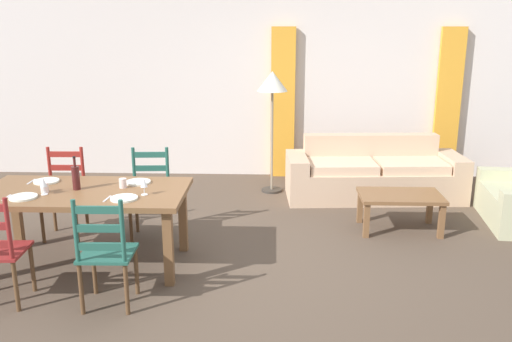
{
  "coord_description": "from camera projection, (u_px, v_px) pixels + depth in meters",
  "views": [
    {
      "loc": [
        0.44,
        -4.77,
        2.24
      ],
      "look_at": [
        0.25,
        0.68,
        0.75
      ],
      "focal_mm": 37.9,
      "sensor_mm": 36.0,
      "label": 1
    }
  ],
  "objects": [
    {
      "name": "wine_glass_near_left",
      "position": [
        43.0,
        183.0,
        4.84
      ],
      "size": [
        0.06,
        0.06,
        0.16
      ],
      "color": "white",
      "rests_on": "dining_table"
    },
    {
      "name": "coffee_table",
      "position": [
        400.0,
        200.0,
        5.98
      ],
      "size": [
        0.9,
        0.56,
        0.42
      ],
      "color": "brown",
      "rests_on": "ground_plane"
    },
    {
      "name": "dining_chair_near_right",
      "position": [
        106.0,
        253.0,
        4.3
      ],
      "size": [
        0.43,
        0.41,
        0.96
      ],
      "color": "#22584B",
      "rests_on": "ground_plane"
    },
    {
      "name": "fork_near_left",
      "position": [
        7.0,
        198.0,
        4.77
      ],
      "size": [
        0.02,
        0.17,
        0.01
      ],
      "primitive_type": "cube",
      "rotation": [
        0.0,
        0.0,
        0.03
      ],
      "color": "silver",
      "rests_on": "dining_table"
    },
    {
      "name": "curtain_panel_right",
      "position": [
        448.0,
        105.0,
        7.85
      ],
      "size": [
        0.35,
        0.08,
        2.2
      ],
      "primitive_type": "cube",
      "color": "gold",
      "rests_on": "ground_plane"
    },
    {
      "name": "standing_lamp",
      "position": [
        272.0,
        89.0,
        7.1
      ],
      "size": [
        0.4,
        0.4,
        1.64
      ],
      "color": "#332D28",
      "rests_on": "ground_plane"
    },
    {
      "name": "dinner_plate_far_right",
      "position": [
        138.0,
        182.0,
        5.22
      ],
      "size": [
        0.24,
        0.24,
        0.02
      ],
      "primitive_type": "cylinder",
      "color": "white",
      "rests_on": "dining_table"
    },
    {
      "name": "dining_chair_far_right",
      "position": [
        150.0,
        194.0,
        5.78
      ],
      "size": [
        0.45,
        0.43,
        0.96
      ],
      "color": "#215649",
      "rests_on": "ground_plane"
    },
    {
      "name": "dinner_plate_far_left",
      "position": [
        46.0,
        181.0,
        5.25
      ],
      "size": [
        0.24,
        0.24,
        0.02
      ],
      "primitive_type": "cylinder",
      "color": "white",
      "rests_on": "dining_table"
    },
    {
      "name": "dinner_plate_near_left",
      "position": [
        23.0,
        197.0,
        4.77
      ],
      "size": [
        0.24,
        0.24,
        0.02
      ],
      "primitive_type": "cylinder",
      "color": "white",
      "rests_on": "dining_table"
    },
    {
      "name": "fork_far_left",
      "position": [
        31.0,
        182.0,
        5.26
      ],
      "size": [
        0.02,
        0.17,
        0.01
      ],
      "primitive_type": "cube",
      "rotation": [
        0.0,
        0.0,
        -0.01
      ],
      "color": "silver",
      "rests_on": "dining_table"
    },
    {
      "name": "ground_plane",
      "position": [
        228.0,
        265.0,
        5.2
      ],
      "size": [
        9.6,
        9.6,
        0.02
      ],
      "primitive_type": "cube",
      "color": "#4F4033"
    },
    {
      "name": "curtain_panel_left",
      "position": [
        283.0,
        104.0,
        7.94
      ],
      "size": [
        0.35,
        0.08,
        2.2
      ],
      "primitive_type": "cube",
      "color": "gold",
      "rests_on": "ground_plane"
    },
    {
      "name": "dinner_plate_near_right",
      "position": [
        124.0,
        198.0,
        4.74
      ],
      "size": [
        0.24,
        0.24,
        0.02
      ],
      "primitive_type": "cylinder",
      "color": "white",
      "rests_on": "dining_table"
    },
    {
      "name": "wall_far",
      "position": [
        246.0,
        85.0,
        8.02
      ],
      "size": [
        9.6,
        0.16,
        2.7
      ],
      "primitive_type": "cube",
      "color": "silver",
      "rests_on": "ground_plane"
    },
    {
      "name": "fork_far_right",
      "position": [
        123.0,
        183.0,
        5.23
      ],
      "size": [
        0.03,
        0.17,
        0.01
      ],
      "primitive_type": "cube",
      "rotation": [
        0.0,
        0.0,
        -0.07
      ],
      "color": "silver",
      "rests_on": "dining_table"
    },
    {
      "name": "couch",
      "position": [
        373.0,
        175.0,
        7.17
      ],
      "size": [
        2.32,
        0.93,
        0.8
      ],
      "color": "tan",
      "rests_on": "ground_plane"
    },
    {
      "name": "dining_table",
      "position": [
        84.0,
        199.0,
        5.02
      ],
      "size": [
        1.9,
        0.96,
        0.75
      ],
      "color": "brown",
      "rests_on": "ground_plane"
    },
    {
      "name": "coffee_cup_primary",
      "position": [
        123.0,
        183.0,
        5.06
      ],
      "size": [
        0.07,
        0.07,
        0.09
      ],
      "primitive_type": "cylinder",
      "color": "beige",
      "rests_on": "dining_table"
    },
    {
      "name": "wine_bottle",
      "position": [
        76.0,
        177.0,
        4.99
      ],
      "size": [
        0.07,
        0.07,
        0.32
      ],
      "color": "#471919",
      "rests_on": "dining_table"
    },
    {
      "name": "wine_glass_near_right",
      "position": [
        144.0,
        183.0,
        4.83
      ],
      "size": [
        0.06,
        0.06,
        0.16
      ],
      "color": "white",
      "rests_on": "dining_table"
    },
    {
      "name": "dining_chair_far_left",
      "position": [
        65.0,
        193.0,
        5.8
      ],
      "size": [
        0.43,
        0.41,
        0.96
      ],
      "color": "maroon",
      "rests_on": "ground_plane"
    },
    {
      "name": "fork_near_right",
      "position": [
        107.0,
        199.0,
        4.74
      ],
      "size": [
        0.03,
        0.17,
        0.01
      ],
      "primitive_type": "cube",
      "rotation": [
        0.0,
        0.0,
        -0.09
      ],
      "color": "silver",
      "rests_on": "dining_table"
    },
    {
      "name": "coffee_cup_secondary",
      "position": [
        45.0,
        188.0,
        4.92
      ],
      "size": [
        0.07,
        0.07,
        0.09
      ],
      "primitive_type": "cylinder",
      "color": "beige",
      "rests_on": "dining_table"
    }
  ]
}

